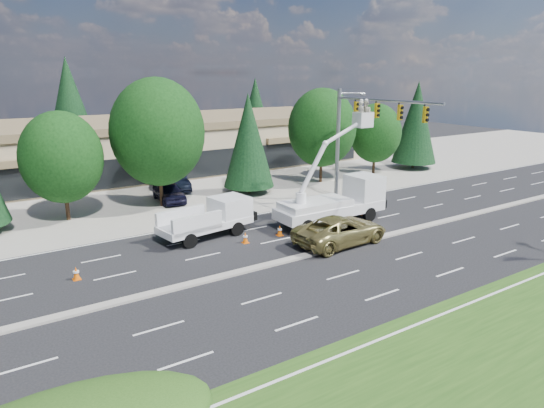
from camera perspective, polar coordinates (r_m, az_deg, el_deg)
ground at (r=28.07m, az=4.06°, el=-6.15°), size 140.00×140.00×0.00m
concrete_apron at (r=44.94m, az=-11.47°, el=1.77°), size 140.00×22.00×0.01m
grass_verge at (r=20.40m, az=27.62°, el=-16.68°), size 140.00×10.00×0.01m
road_median at (r=28.05m, az=4.06°, el=-6.04°), size 120.00×0.55×0.12m
strip_mall at (r=53.69m, az=-15.63°, el=6.74°), size 50.40×15.40×5.50m
tree_front_c at (r=36.70m, az=-23.51°, el=5.05°), size 5.58×5.58×7.74m
tree_front_d at (r=38.28m, az=-13.30°, el=8.22°), size 7.16×7.16×9.94m
tree_front_e at (r=41.80m, az=-2.78°, el=7.49°), size 4.36×4.36×8.60m
tree_front_f at (r=46.25m, az=5.90°, el=8.91°), size 6.41×6.41×8.89m
tree_front_g at (r=51.02m, az=12.07°, el=8.15°), size 5.23×5.23×7.25m
tree_front_h at (r=55.32m, az=16.59°, el=9.21°), size 4.76×4.76×9.38m
tree_back_b at (r=64.01m, az=-22.71°, el=10.72°), size 6.14×6.14×12.10m
tree_back_c at (r=68.13m, az=-10.78°, el=10.28°), size 4.43×4.43×8.73m
tree_back_d at (r=73.50m, az=-1.97°, el=11.21°), size 4.84×4.84×9.54m
signal_mast at (r=38.24m, az=9.97°, el=8.75°), size 2.76×10.16×9.00m
utility_pickup at (r=31.38m, az=-7.13°, el=-2.05°), size 6.34×3.07×2.33m
bucket_truck at (r=34.25m, az=7.96°, el=0.91°), size 8.17×2.76×8.46m
traffic_cone_a at (r=26.80m, az=-22.05°, el=-7.56°), size 0.40×0.40×0.70m
traffic_cone_b at (r=30.05m, az=-3.16°, el=-3.98°), size 0.40×0.40×0.70m
traffic_cone_c at (r=31.34m, az=0.92°, el=-3.14°), size 0.40×0.40×0.70m
traffic_cone_d at (r=36.30m, az=10.78°, el=-0.84°), size 0.40×0.40×0.70m
minivan at (r=30.05m, az=8.08°, el=-3.06°), size 6.36×3.18×1.73m
parked_car_west at (r=40.42m, az=-12.03°, el=1.41°), size 2.37×4.89×1.61m
parked_car_east at (r=44.37m, az=-11.31°, el=2.70°), size 2.44×5.21×1.65m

